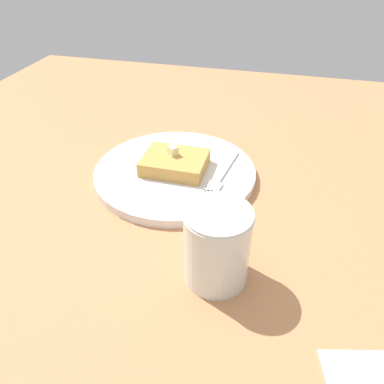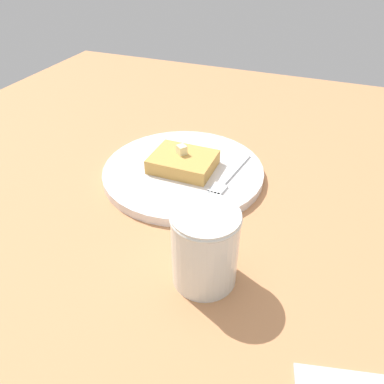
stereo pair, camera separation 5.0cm
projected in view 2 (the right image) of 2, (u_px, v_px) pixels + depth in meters
The scene contains 6 objects.
table_surface at pixel (197, 210), 56.18cm from camera, with size 123.58×123.58×2.26cm, color #BC7D50.
plate at pixel (183, 171), 61.29cm from camera, with size 26.10×26.10×1.43cm.
toast_slice_center at pixel (183, 162), 60.25cm from camera, with size 7.82×9.97×2.31cm, color gold.
butter_pat_primary at pixel (182, 150), 59.64cm from camera, with size 1.45×1.31×1.45cm, color #F3E9AE.
fork at pixel (224, 181), 57.49cm from camera, with size 16.03×3.85×0.36cm.
syrup_jar at pixel (205, 251), 41.65cm from camera, with size 7.67×7.67×9.66cm.
Camera 2 is at (-40.96, -15.37, 36.49)cm, focal length 35.00 mm.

